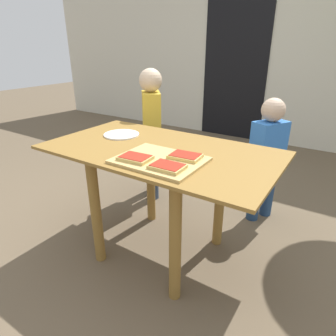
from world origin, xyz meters
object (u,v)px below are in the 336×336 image
Objects in this scene: dining_table at (160,172)px; pizza_slice_far_right at (185,156)px; child_right at (267,154)px; pizza_slice_near_right at (167,166)px; plate_white_left at (121,135)px; child_left at (152,126)px; cutting_board at (160,160)px; pizza_slice_near_left at (135,158)px.

pizza_slice_far_right reaches higher than dining_table.
child_right is (0.21, 0.84, -0.21)m from pizza_slice_far_right.
pizza_slice_near_right is 0.16m from pizza_slice_far_right.
child_right is at bearing 41.21° from plate_white_left.
child_left is (-0.71, 0.69, -0.10)m from pizza_slice_far_right.
pizza_slice_far_right is (0.10, 0.08, 0.02)m from cutting_board.
pizza_slice_near_left is at bearing -58.78° from child_left.
pizza_slice_far_right is at bearing -44.06° from child_left.
pizza_slice_near_right is 1.12m from child_left.
cutting_board is 2.67× the size of pizza_slice_near_right.
dining_table is at bearing -50.61° from child_left.
cutting_board is at bearing -55.71° from dining_table.
child_left reaches higher than pizza_slice_far_right.
pizza_slice_near_right is at bearing -90.70° from pizza_slice_far_right.
cutting_board is 0.53m from plate_white_left.
pizza_slice_far_right is 1.00m from child_left.
child_right is (0.78, 0.68, -0.19)m from plate_white_left.
dining_table is at bearing -12.89° from plate_white_left.
cutting_board is 2.59× the size of pizza_slice_near_left.
dining_table is 0.25m from cutting_board.
child_left is (-0.14, 0.53, -0.08)m from plate_white_left.
child_left is at bearing 129.77° from pizza_slice_near_right.
dining_table is 0.29m from pizza_slice_near_left.
pizza_slice_far_right is 0.73× the size of plate_white_left.
child_left is at bearing 129.39° from dining_table.
pizza_slice_near_right is 0.66m from plate_white_left.
plate_white_left is 0.55m from child_left.
pizza_slice_far_right is 0.15× the size of child_left.
child_right reaches higher than dining_table.
child_left reaches higher than pizza_slice_near_right.
cutting_board is 0.13m from pizza_slice_near_right.
cutting_board is (0.11, -0.16, 0.15)m from dining_table.
pizza_slice_near_right reaches higher than cutting_board.
pizza_slice_near_left is at bearing -112.17° from child_right.
dining_table is 7.92× the size of pizza_slice_far_right.
pizza_slice_near_left is 0.49m from plate_white_left.
child_left is at bearing 121.22° from pizza_slice_near_left.
dining_table is 1.21× the size of child_left.
child_left reaches higher than dining_table.
pizza_slice_near_left is 0.20m from pizza_slice_near_right.
child_right is at bearing 67.83° from pizza_slice_near_left.
child_right is (0.41, 1.00, -0.21)m from pizza_slice_near_left.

